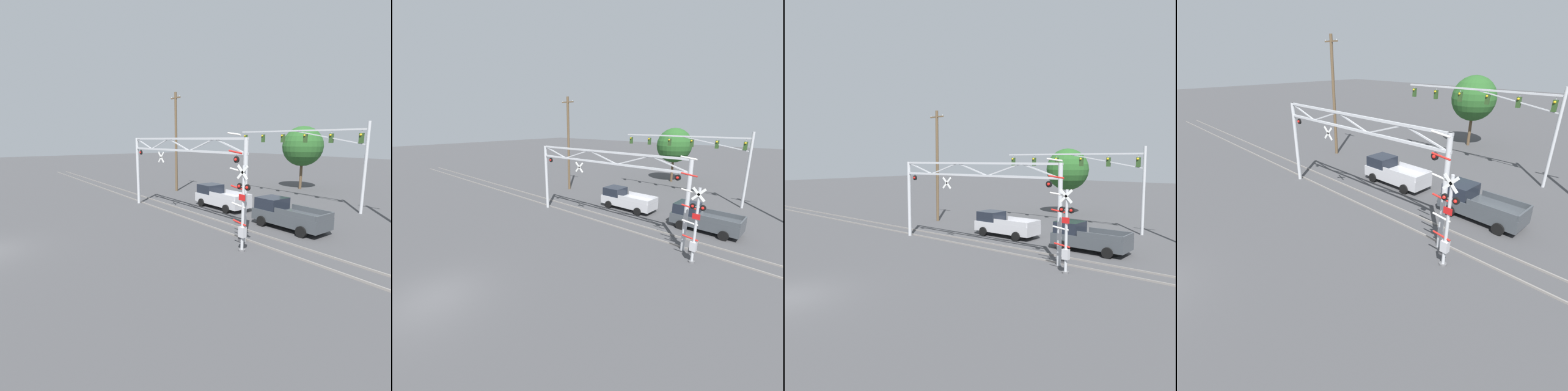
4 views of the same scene
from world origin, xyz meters
TOP-DOWN VIEW (x-y plane):
  - rail_track_near at (0.00, 12.90)m, footprint 80.00×0.08m
  - rail_track_far at (0.00, 14.33)m, footprint 80.00×0.08m
  - crossing_gantry at (-0.01, 12.61)m, footprint 13.80×0.29m
  - crossing_signal_mast at (7.73, 11.42)m, footprint 1.69×0.35m
  - traffic_signal_span at (3.47, 25.03)m, footprint 13.54×0.39m
  - pickup_truck_lead at (-0.88, 17.43)m, footprint 5.20×2.22m
  - pickup_truck_following at (6.47, 16.91)m, footprint 5.02×2.22m
  - utility_pole_left at (-10.47, 19.21)m, footprint 1.80×0.28m
  - background_tree_beyond_span at (-2.80, 31.89)m, footprint 4.65×4.65m

SIDE VIEW (x-z plane):
  - rail_track_near at x=0.00m, z-range 0.00..0.10m
  - rail_track_far at x=0.00m, z-range 0.00..0.10m
  - pickup_truck_following at x=6.47m, z-range -0.05..1.86m
  - pickup_truck_lead at x=-0.88m, z-range -0.05..1.86m
  - crossing_signal_mast at x=7.73m, z-range -0.81..5.43m
  - crossing_gantry at x=-0.01m, z-range 1.06..7.04m
  - background_tree_beyond_span at x=-2.80m, z-range 1.36..8.75m
  - traffic_signal_span at x=3.47m, z-range 1.64..8.88m
  - utility_pole_left at x=-10.47m, z-range 0.15..11.09m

